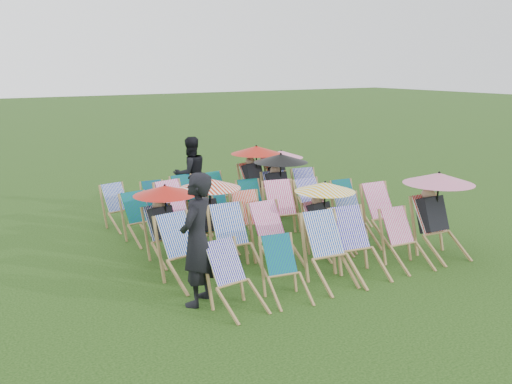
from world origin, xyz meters
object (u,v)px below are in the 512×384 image
deckchair_29 (282,176)px  person_left (197,239)px  deckchair_0 (236,278)px  deckchair_5 (439,213)px  person_rear (190,174)px

deckchair_29 → person_left: 6.00m
deckchair_0 → deckchair_5: (4.05, 0.11, 0.31)m
deckchair_0 → person_left: bearing=119.1°
deckchair_0 → deckchair_29: 6.11m
deckchair_5 → person_left: bearing=179.3°
deckchair_5 → person_rear: size_ratio=0.86×
person_left → deckchair_5: bearing=135.0°
deckchair_29 → person_left: (-4.28, -4.20, 0.27)m
deckchair_29 → person_rear: size_ratio=0.74×
deckchair_0 → person_rear: bearing=63.9°
deckchair_29 → person_left: person_left is taller
deckchair_0 → person_left: size_ratio=0.48×
deckchair_5 → person_rear: bearing=117.9°
deckchair_5 → deckchair_29: (-0.11, 4.55, -0.10)m
deckchair_5 → person_left: size_ratio=0.77×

